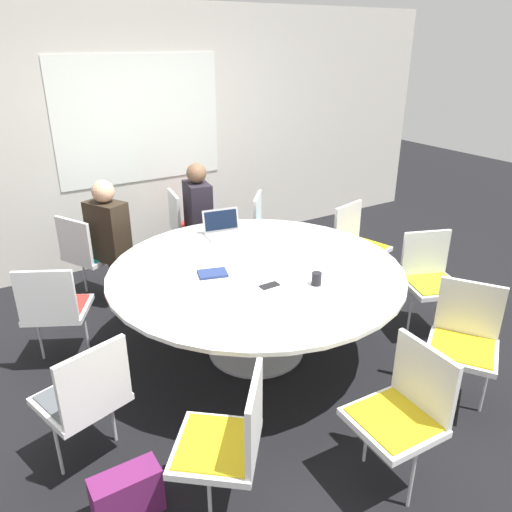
{
  "coord_description": "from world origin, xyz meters",
  "views": [
    {
      "loc": [
        -1.81,
        -2.91,
        2.34
      ],
      "look_at": [
        0.0,
        0.0,
        0.84
      ],
      "focal_mm": 35.0,
      "sensor_mm": 36.0,
      "label": 1
    }
  ],
  "objects_px": {
    "person_1": "(110,233)",
    "handbag": "(127,495)",
    "chair_2": "(54,306)",
    "laptop": "(223,229)",
    "chair_6": "(464,336)",
    "chair_5": "(404,407)",
    "cell_phone": "(269,285)",
    "chair_9": "(269,227)",
    "chair_4": "(229,438)",
    "chair_7": "(430,275)",
    "chair_1": "(87,251)",
    "chair_8": "(357,240)",
    "chair_3": "(85,394)",
    "spiral_notebook": "(213,273)",
    "person_0": "(200,211)",
    "coffee_cup": "(317,279)",
    "chair_0": "(187,223)"
  },
  "relations": [
    {
      "from": "laptop",
      "to": "spiral_notebook",
      "type": "bearing_deg",
      "value": -114.28
    },
    {
      "from": "chair_2",
      "to": "person_0",
      "type": "distance_m",
      "value": 1.88
    },
    {
      "from": "chair_5",
      "to": "spiral_notebook",
      "type": "bearing_deg",
      "value": 14.4
    },
    {
      "from": "chair_2",
      "to": "chair_8",
      "type": "bearing_deg",
      "value": 23.72
    },
    {
      "from": "chair_8",
      "to": "person_1",
      "type": "xyz_separation_m",
      "value": [
        -2.15,
        0.97,
        0.19
      ]
    },
    {
      "from": "chair_0",
      "to": "laptop",
      "type": "height_order",
      "value": "laptop"
    },
    {
      "from": "chair_2",
      "to": "spiral_notebook",
      "type": "height_order",
      "value": "chair_2"
    },
    {
      "from": "chair_3",
      "to": "coffee_cup",
      "type": "xyz_separation_m",
      "value": [
        1.65,
        0.03,
        0.28
      ]
    },
    {
      "from": "spiral_notebook",
      "to": "person_0",
      "type": "bearing_deg",
      "value": 67.49
    },
    {
      "from": "chair_7",
      "to": "chair_8",
      "type": "xyz_separation_m",
      "value": [
        0.01,
        0.91,
        0.0
      ]
    },
    {
      "from": "chair_3",
      "to": "chair_9",
      "type": "height_order",
      "value": "same"
    },
    {
      "from": "chair_4",
      "to": "coffee_cup",
      "type": "relative_size",
      "value": 9.2
    },
    {
      "from": "person_0",
      "to": "laptop",
      "type": "height_order",
      "value": "person_0"
    },
    {
      "from": "chair_3",
      "to": "handbag",
      "type": "xyz_separation_m",
      "value": [
        0.05,
        -0.45,
        -0.37
      ]
    },
    {
      "from": "chair_1",
      "to": "handbag",
      "type": "relative_size",
      "value": 2.38
    },
    {
      "from": "chair_8",
      "to": "laptop",
      "type": "height_order",
      "value": "laptop"
    },
    {
      "from": "chair_8",
      "to": "chair_2",
      "type": "bearing_deg",
      "value": -18.59
    },
    {
      "from": "chair_5",
      "to": "person_1",
      "type": "xyz_separation_m",
      "value": [
        -0.69,
        2.92,
        0.19
      ]
    },
    {
      "from": "chair_8",
      "to": "person_1",
      "type": "height_order",
      "value": "person_1"
    },
    {
      "from": "person_1",
      "to": "handbag",
      "type": "distance_m",
      "value": 2.51
    },
    {
      "from": "chair_3",
      "to": "spiral_notebook",
      "type": "bearing_deg",
      "value": 10.68
    },
    {
      "from": "chair_3",
      "to": "chair_8",
      "type": "distance_m",
      "value": 3.03
    },
    {
      "from": "person_1",
      "to": "cell_phone",
      "type": "relative_size",
      "value": 8.52
    },
    {
      "from": "cell_phone",
      "to": "spiral_notebook",
      "type": "bearing_deg",
      "value": 124.19
    },
    {
      "from": "chair_6",
      "to": "laptop",
      "type": "relative_size",
      "value": 2.33
    },
    {
      "from": "chair_4",
      "to": "person_1",
      "type": "relative_size",
      "value": 0.71
    },
    {
      "from": "person_1",
      "to": "spiral_notebook",
      "type": "height_order",
      "value": "person_1"
    },
    {
      "from": "chair_2",
      "to": "coffee_cup",
      "type": "xyz_separation_m",
      "value": [
        1.58,
        -1.11,
        0.28
      ]
    },
    {
      "from": "chair_5",
      "to": "chair_9",
      "type": "bearing_deg",
      "value": -16.02
    },
    {
      "from": "spiral_notebook",
      "to": "chair_5",
      "type": "bearing_deg",
      "value": -78.3
    },
    {
      "from": "chair_9",
      "to": "coffee_cup",
      "type": "height_order",
      "value": "chair_9"
    },
    {
      "from": "chair_6",
      "to": "handbag",
      "type": "distance_m",
      "value": 2.31
    },
    {
      "from": "chair_4",
      "to": "chair_9",
      "type": "relative_size",
      "value": 1.0
    },
    {
      "from": "chair_6",
      "to": "spiral_notebook",
      "type": "bearing_deg",
      "value": 9.97
    },
    {
      "from": "chair_4",
      "to": "chair_6",
      "type": "height_order",
      "value": "same"
    },
    {
      "from": "chair_7",
      "to": "chair_6",
      "type": "bearing_deg",
      "value": 74.36
    },
    {
      "from": "chair_8",
      "to": "person_0",
      "type": "relative_size",
      "value": 0.71
    },
    {
      "from": "chair_1",
      "to": "coffee_cup",
      "type": "bearing_deg",
      "value": 1.28
    },
    {
      "from": "chair_7",
      "to": "coffee_cup",
      "type": "distance_m",
      "value": 1.25
    },
    {
      "from": "chair_5",
      "to": "cell_phone",
      "type": "height_order",
      "value": "chair_5"
    },
    {
      "from": "chair_7",
      "to": "chair_9",
      "type": "relative_size",
      "value": 1.0
    },
    {
      "from": "chair_1",
      "to": "chair_4",
      "type": "height_order",
      "value": "same"
    },
    {
      "from": "chair_4",
      "to": "chair_6",
      "type": "xyz_separation_m",
      "value": [
        1.79,
        -0.03,
        0.0
      ]
    },
    {
      "from": "chair_0",
      "to": "chair_7",
      "type": "xyz_separation_m",
      "value": [
        1.2,
        -2.27,
        0.0
      ]
    },
    {
      "from": "chair_3",
      "to": "person_0",
      "type": "relative_size",
      "value": 0.71
    },
    {
      "from": "chair_2",
      "to": "laptop",
      "type": "distance_m",
      "value": 1.53
    },
    {
      "from": "chair_3",
      "to": "cell_phone",
      "type": "bearing_deg",
      "value": -8.48
    },
    {
      "from": "coffee_cup",
      "to": "chair_8",
      "type": "bearing_deg",
      "value": 36.0
    },
    {
      "from": "chair_5",
      "to": "person_0",
      "type": "xyz_separation_m",
      "value": [
        0.28,
        3.06,
        0.19
      ]
    },
    {
      "from": "chair_3",
      "to": "laptop",
      "type": "relative_size",
      "value": 2.33
    }
  ]
}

